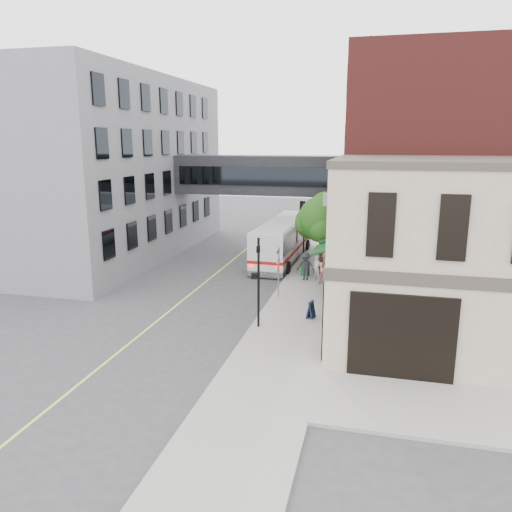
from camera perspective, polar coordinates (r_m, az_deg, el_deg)
The scene contains 17 objects.
ground at distance 23.40m, azimuth -1.85°, elevation -10.03°, with size 120.00×120.00×0.00m, color #38383A.
sidewalk_main at distance 36.09m, azimuth 7.23°, elevation -1.62°, with size 4.00×60.00×0.15m, color gray.
corner_building at distance 23.45m, azimuth 21.11°, elevation -0.05°, with size 10.19×8.12×8.45m.
brick_building at distance 36.00m, azimuth 20.62°, elevation 8.78°, with size 13.76×18.00×14.00m.
opposite_building at distance 43.29m, azimuth -18.34°, elevation 9.57°, with size 14.00×24.00×14.00m, color slate.
skyway_bridge at distance 39.79m, azimuth 0.94°, elevation 9.24°, with size 14.00×3.18×3.00m.
traffic_signal_near at distance 24.17m, azimuth 0.22°, elevation -1.78°, with size 0.44×0.22×4.60m.
traffic_signal_far at distance 38.56m, azimuth 5.33°, elevation 4.33°, with size 0.53×0.28×4.50m.
street_sign_pole at distance 29.15m, azimuth 2.57°, elevation -1.32°, with size 0.08×0.75×3.00m.
street_tree at distance 34.52m, azimuth 7.58°, elevation 4.21°, with size 3.80×3.20×5.60m.
lane_marking at distance 33.84m, azimuth -5.45°, elevation -2.70°, with size 0.12×40.00×0.01m, color #D8CC4C.
bus at distance 38.71m, azimuth 3.12°, elevation 1.98°, with size 3.03×11.50×3.08m.
pedestrian_a at distance 33.36m, azimuth 6.94°, elevation -1.34°, with size 0.56×0.37×1.54m, color white.
pedestrian_b at distance 32.30m, azimuth 7.94°, elevation -1.49°, with size 0.94×0.73×1.93m, color pink.
pedestrian_c at distance 33.00m, azimuth 5.70°, elevation -1.18°, with size 1.20×0.69×1.86m, color #21232A.
newspaper_box at distance 34.22m, azimuth 5.65°, elevation -1.46°, with size 0.46×0.41×0.92m, color #135624.
sandwich_board at distance 26.21m, azimuth 6.31°, elevation -6.09°, with size 0.33×0.51×0.91m, color black.
Camera 1 is at (5.86, -20.70, 9.20)m, focal length 35.00 mm.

